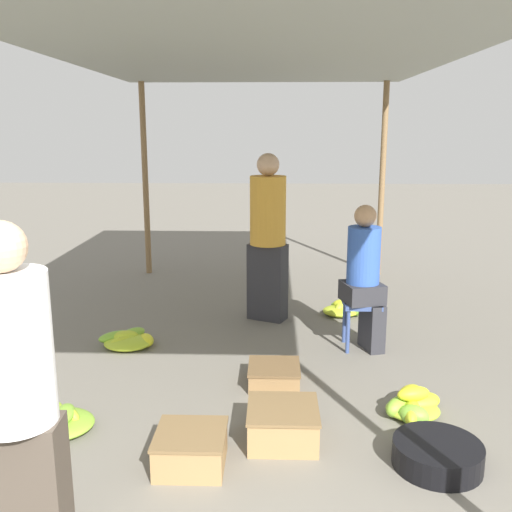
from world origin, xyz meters
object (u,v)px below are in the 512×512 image
at_px(crate_near, 283,424).
at_px(crate_far, 274,375).
at_px(banana_pile_left_1, 57,421).
at_px(banana_pile_left_0, 127,340).
at_px(vendor_foreground, 16,402).
at_px(vendor_seated, 365,275).
at_px(stool, 361,311).
at_px(shopper_walking_mid, 268,235).
at_px(banana_pile_right_1, 345,309).
at_px(banana_pile_right_0, 413,406).
at_px(crate_mid, 191,449).
at_px(basin_black, 437,455).

xyz_separation_m(crate_near, crate_far, (-0.06, 0.85, -0.04)).
bearing_deg(banana_pile_left_1, banana_pile_left_0, 86.36).
bearing_deg(banana_pile_left_0, vendor_foreground, -84.54).
relative_size(vendor_foreground, crate_near, 3.55).
height_order(vendor_seated, banana_pile_left_0, vendor_seated).
height_order(stool, shopper_walking_mid, shopper_walking_mid).
xyz_separation_m(vendor_foreground, crate_near, (1.18, 1.18, -0.74)).
xyz_separation_m(banana_pile_right_1, crate_far, (-0.79, -1.80, 0.02)).
height_order(vendor_foreground, banana_pile_left_0, vendor_foreground).
xyz_separation_m(stool, banana_pile_right_0, (0.18, -1.30, -0.28)).
distance_m(vendor_seated, banana_pile_right_0, 1.45).
relative_size(stool, banana_pile_right_0, 0.83).
height_order(banana_pile_right_0, crate_far, banana_pile_right_0).
height_order(vendor_foreground, vendor_seated, vendor_foreground).
bearing_deg(banana_pile_right_1, crate_far, -113.61).
xyz_separation_m(stool, crate_near, (-0.75, -1.66, -0.24)).
bearing_deg(crate_near, shopper_walking_mid, 93.05).
bearing_deg(crate_mid, vendor_seated, 55.81).
relative_size(basin_black, crate_near, 1.16).
relative_size(vendor_seated, crate_near, 2.90).
relative_size(basin_black, banana_pile_left_1, 1.03).
relative_size(vendor_seated, basin_black, 2.50).
distance_m(vendor_foreground, banana_pile_right_1, 4.35).
bearing_deg(vendor_seated, banana_pile_right_1, 92.32).
distance_m(vendor_foreground, basin_black, 2.43).
relative_size(banana_pile_left_0, crate_mid, 1.34).
bearing_deg(crate_mid, crate_far, 66.30).
xyz_separation_m(vendor_foreground, crate_mid, (0.61, 0.88, -0.75)).
bearing_deg(stool, vendor_foreground, -124.08).
relative_size(banana_pile_right_0, banana_pile_right_1, 1.15).
bearing_deg(banana_pile_left_1, banana_pile_right_1, 48.29).
relative_size(vendor_foreground, crate_far, 4.00).
xyz_separation_m(banana_pile_left_0, shopper_walking_mid, (1.31, 0.84, 0.86)).
xyz_separation_m(vendor_seated, basin_black, (0.17, -1.92, -0.63)).
bearing_deg(shopper_walking_mid, crate_near, -86.95).
relative_size(basin_black, crate_far, 1.31).
distance_m(banana_pile_right_0, banana_pile_right_1, 2.29).
bearing_deg(banana_pile_left_0, banana_pile_left_1, -93.64).
relative_size(vendor_foreground, stool, 3.67).
distance_m(vendor_seated, banana_pile_left_0, 2.31).
xyz_separation_m(basin_black, banana_pile_right_0, (-0.00, 0.63, -0.00)).
distance_m(crate_near, crate_mid, 0.64).
bearing_deg(vendor_foreground, crate_mid, 55.13).
height_order(banana_pile_left_1, banana_pile_right_0, banana_pile_right_0).
relative_size(basin_black, shopper_walking_mid, 0.30).
bearing_deg(banana_pile_right_0, crate_mid, -155.95).
bearing_deg(crate_near, banana_pile_right_0, 21.44).
bearing_deg(crate_near, banana_pile_right_1, 74.62).
distance_m(banana_pile_right_1, crate_near, 2.75).
bearing_deg(basin_black, shopper_walking_mid, 111.29).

